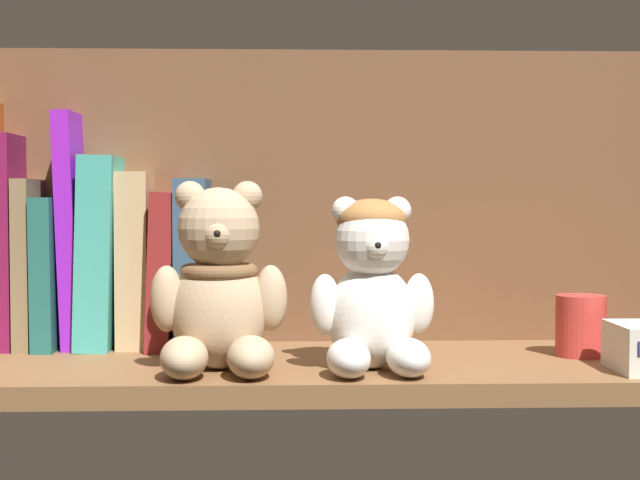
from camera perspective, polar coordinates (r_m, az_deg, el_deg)
name	(u,v)px	position (r cm, az deg, el deg)	size (l,w,h in cm)	color
shelf_board	(355,371)	(93.56, 2.02, -7.53)	(83.43, 24.49, 2.00)	brown
shelf_back_panel	(346,206)	(104.96, 1.52, 1.98)	(85.83, 1.20, 32.69)	brown
book_2	(12,241)	(105.78, -17.30, -0.07)	(2.01, 10.28, 21.52)	maroon
book_3	(33,263)	(105.38, -16.21, -1.28)	(1.64, 10.90, 17.07)	olive
book_4	(53,272)	(104.96, -15.09, -1.78)	(2.08, 12.03, 15.23)	#1F5D56
book_5	(74,230)	(104.27, -13.96, 0.56)	(1.79, 9.41, 23.79)	purple
book_6	(102,252)	(103.82, -12.42, -0.66)	(3.44, 11.51, 19.35)	teal
book_7	(137,259)	(103.29, -10.49, -1.10)	(3.14, 9.10, 17.78)	tan
book_8	(166,269)	(102.97, -8.85, -1.66)	(2.35, 12.55, 15.74)	maroon
book_9	(195,263)	(102.62, -7.20, -1.29)	(3.14, 13.29, 17.08)	#304E6A
teddy_bear_larger	(219,290)	(87.34, -5.85, -2.87)	(12.14, 12.30, 16.68)	tan
teddy_bear_smaller	(372,288)	(87.29, 3.04, -2.77)	(11.18, 11.37, 15.31)	white
pillar_candle	(581,326)	(98.45, 14.77, -4.79)	(4.79, 4.79, 5.87)	#C63833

